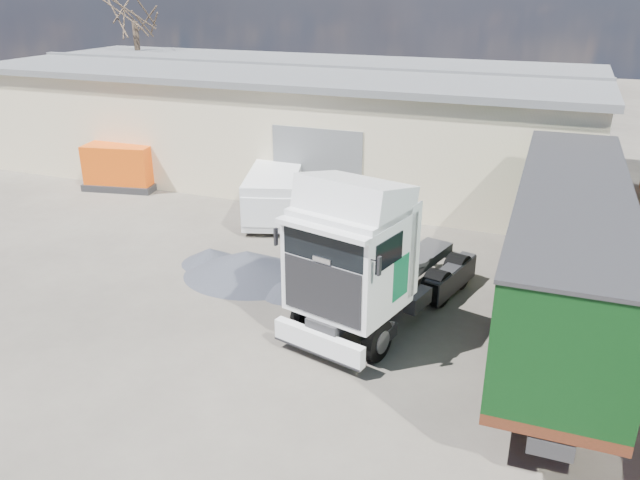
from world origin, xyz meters
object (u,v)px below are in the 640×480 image
(tractor_unit, at_px, (367,263))
(panel_van, at_px, (274,195))
(bare_tree, at_px, (133,5))
(orange_skip, at_px, (123,169))
(box_trailer, at_px, (566,244))

(tractor_unit, bearing_deg, panel_van, 145.48)
(panel_van, bearing_deg, bare_tree, 124.21)
(bare_tree, distance_m, orange_skip, 13.78)
(box_trailer, height_order, orange_skip, box_trailer)
(bare_tree, height_order, orange_skip, bare_tree)
(bare_tree, distance_m, panel_van, 19.96)
(tractor_unit, distance_m, box_trailer, 5.38)
(tractor_unit, xyz_separation_m, panel_van, (-6.17, 7.14, -0.93))
(box_trailer, relative_size, panel_van, 2.44)
(box_trailer, distance_m, panel_van, 12.52)
(orange_skip, bearing_deg, tractor_unit, -40.68)
(tractor_unit, bearing_deg, box_trailer, 34.21)
(orange_skip, bearing_deg, box_trailer, -29.51)
(bare_tree, height_order, tractor_unit, bare_tree)
(bare_tree, bearing_deg, panel_van, -38.19)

